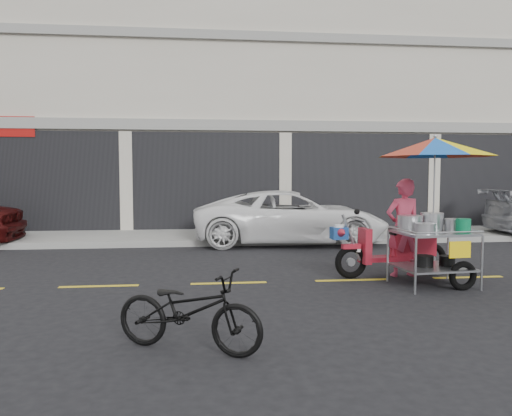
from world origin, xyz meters
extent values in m
plane|color=black|center=(0.00, 0.00, 0.00)|extent=(90.00, 90.00, 0.00)
cube|color=gray|center=(0.00, 5.50, 0.07)|extent=(45.00, 3.00, 0.15)
cube|color=beige|center=(0.00, 10.50, 4.00)|extent=(36.00, 8.00, 8.00)
cube|color=black|center=(0.00, 6.47, 1.45)|extent=(35.28, 0.06, 2.90)
cube|color=gray|center=(0.00, 6.45, 3.10)|extent=(36.00, 0.12, 0.30)
cube|color=gray|center=(0.00, 6.45, 5.60)|extent=(36.00, 0.12, 0.25)
cube|color=gold|center=(0.00, 0.00, 0.00)|extent=(42.00, 0.10, 0.01)
imported|color=white|center=(-0.23, 4.31, 0.66)|extent=(4.88, 2.52, 1.31)
imported|color=black|center=(-2.56, -2.97, 0.40)|extent=(1.62, 1.15, 0.81)
torus|color=black|center=(0.03, 0.15, 0.27)|extent=(0.56, 0.16, 0.55)
torus|color=black|center=(1.49, 0.28, 0.27)|extent=(0.56, 0.16, 0.55)
cylinder|color=#9EA0A5|center=(0.03, 0.15, 0.27)|extent=(0.14, 0.07, 0.14)
cylinder|color=#9EA0A5|center=(1.49, 0.28, 0.27)|extent=(0.14, 0.07, 0.14)
cube|color=#AF1D2E|center=(0.03, 0.15, 0.54)|extent=(0.32, 0.14, 0.08)
cylinder|color=#9EA0A5|center=(0.03, 0.15, 0.68)|extent=(0.36, 0.08, 0.79)
cube|color=#AF1D2E|center=(0.27, 0.17, 0.54)|extent=(0.15, 0.34, 0.58)
cube|color=#AF1D2E|center=(0.71, 0.21, 0.31)|extent=(0.80, 0.34, 0.08)
cube|color=#AF1D2E|center=(1.15, 0.25, 0.54)|extent=(0.75, 0.32, 0.39)
cube|color=black|center=(1.05, 0.24, 0.76)|extent=(0.65, 0.29, 0.10)
cylinder|color=#9EA0A5|center=(0.15, 0.16, 0.97)|extent=(0.08, 0.54, 0.04)
sphere|color=black|center=(0.19, 0.36, 1.09)|extent=(0.10, 0.10, 0.10)
cylinder|color=white|center=(0.15, 0.16, 0.47)|extent=(0.13, 0.13, 0.05)
cube|color=navy|center=(-0.18, 0.13, 0.76)|extent=(0.27, 0.24, 0.19)
cylinder|color=white|center=(-0.18, 0.13, 0.88)|extent=(0.17, 0.17, 0.05)
cone|color=#AF1D2E|center=(-0.17, -0.03, 0.78)|extent=(0.19, 0.23, 0.18)
torus|color=black|center=(1.44, -0.85, 0.21)|extent=(0.45, 0.14, 0.45)
cylinder|color=#9EA0A5|center=(0.62, -1.02, 0.41)|extent=(0.04, 0.04, 0.83)
cylinder|color=#9EA0A5|center=(0.55, -0.14, 0.41)|extent=(0.04, 0.04, 0.83)
cylinder|color=#9EA0A5|center=(1.69, -0.92, 0.41)|extent=(0.04, 0.04, 0.83)
cylinder|color=#9EA0A5|center=(1.61, -0.05, 0.41)|extent=(0.04, 0.04, 0.83)
cube|color=#9EA0A5|center=(1.12, -0.53, 0.29)|extent=(1.14, 0.97, 0.03)
cube|color=#9EA0A5|center=(1.12, -0.53, 0.83)|extent=(1.14, 0.97, 0.04)
cylinder|color=#9EA0A5|center=(1.16, -0.97, 0.89)|extent=(1.07, 0.12, 0.02)
cylinder|color=#9EA0A5|center=(1.08, -0.10, 0.89)|extent=(1.07, 0.12, 0.02)
cylinder|color=#9EA0A5|center=(0.59, -0.58, 0.89)|extent=(0.10, 0.87, 0.02)
cylinder|color=#9EA0A5|center=(1.65, -0.48, 0.89)|extent=(0.10, 0.87, 0.02)
cylinder|color=#9EA0A5|center=(1.08, -0.10, 0.29)|extent=(0.10, 0.73, 0.04)
cylinder|color=#9EA0A5|center=(1.08, -0.10, 0.78)|extent=(0.10, 0.73, 0.04)
cube|color=yellow|center=(1.31, -0.98, 0.63)|extent=(0.34, 0.05, 0.24)
cylinder|color=#B7B7BC|center=(0.81, -0.36, 0.96)|extent=(0.40, 0.40, 0.22)
cylinder|color=#B7B7BC|center=(1.20, -0.31, 0.97)|extent=(0.37, 0.37, 0.25)
cylinder|color=#B7B7BC|center=(1.48, -0.45, 0.93)|extent=(0.29, 0.29, 0.17)
cylinder|color=#B7B7BC|center=(0.89, -0.73, 0.91)|extent=(0.33, 0.33, 0.13)
cylinder|color=#097041|center=(1.48, -0.74, 0.95)|extent=(0.23, 0.23, 0.21)
cylinder|color=black|center=(0.97, -0.55, 0.39)|extent=(0.30, 0.30, 0.18)
cylinder|color=black|center=(1.36, -0.51, 0.38)|extent=(0.25, 0.25, 0.16)
cylinder|color=#9EA0A5|center=(1.16, -0.43, 1.56)|extent=(0.03, 0.03, 1.46)
sphere|color=#9EA0A5|center=(1.16, -0.43, 2.31)|extent=(0.06, 0.06, 0.06)
imported|color=#C53B57|center=(0.95, 0.23, 0.82)|extent=(0.63, 0.45, 1.65)
camera|label=1|loc=(-2.43, -7.79, 1.74)|focal=35.00mm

